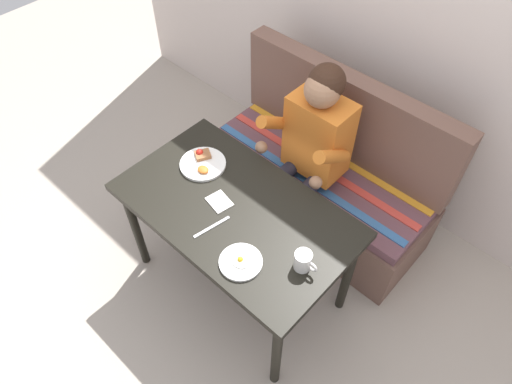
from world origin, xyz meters
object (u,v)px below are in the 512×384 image
plate_breakfast (203,163)px  person (310,145)px  coffee_mug (303,261)px  couch (322,177)px  napkin (219,202)px  plate_eggs (241,262)px  knife (212,227)px  table (236,218)px

plate_breakfast → person: bearing=56.3°
coffee_mug → plate_breakfast: bearing=170.8°
couch → napkin: couch is taller
person → plate_eggs: bearing=-73.3°
plate_eggs → knife: size_ratio=0.99×
person → knife: (0.00, -0.75, -0.01)m
table → plate_eggs: 0.33m
couch → coffee_mug: 1.02m
couch → napkin: size_ratio=11.80×
plate_eggs → couch: bearing=103.7°
napkin → knife: 0.16m
couch → knife: couch is taller
person → plate_breakfast: size_ratio=4.93×
coffee_mug → napkin: 0.54m
table → knife: knife is taller
table → knife: bearing=-89.2°
person → coffee_mug: size_ratio=10.27×
coffee_mug → table: bearing=175.5°
couch → plate_eggs: 1.08m
napkin → table: bearing=18.3°
plate_breakfast → plate_eggs: 0.64m
couch → plate_eggs: size_ratio=7.28×
table → napkin: size_ratio=9.83×
plate_breakfast → napkin: size_ratio=2.02×
napkin → person: bearing=82.4°
plate_eggs → person: bearing=106.7°
plate_eggs → table: bearing=138.7°
person → knife: 0.75m
person → napkin: bearing=-97.6°
person → plate_eggs: 0.83m
plate_eggs → knife: bearing=168.4°
plate_breakfast → knife: (0.33, -0.25, -0.01)m
plate_breakfast → napkin: 0.28m
couch → person: 0.45m
table → knife: (0.00, -0.16, 0.08)m
napkin → knife: size_ratio=0.61×
coffee_mug → napkin: size_ratio=0.97×
person → coffee_mug: 0.77m
table → plate_eggs: bearing=-41.3°
couch → person: person is taller
person → napkin: person is taller
person → table: bearing=-89.8°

